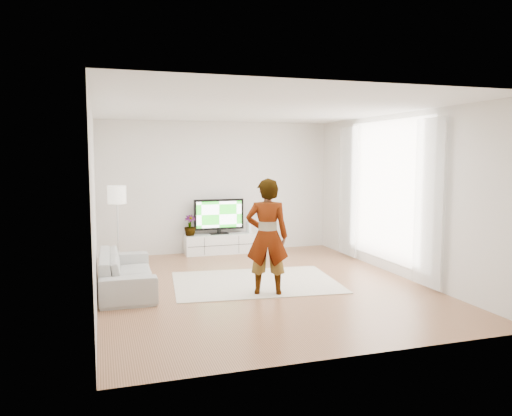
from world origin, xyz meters
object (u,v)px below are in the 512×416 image
object	(u,v)px
player	(267,236)
floor_lamp	(117,198)
sofa	(126,271)
rug	(255,282)
television	(219,215)
media_console	(219,244)

from	to	relation	value
player	floor_lamp	xyz separation A→B (m)	(-2.05, 2.61, 0.41)
player	floor_lamp	bearing A→B (deg)	-33.21
player	sofa	bearing A→B (deg)	-4.80
rug	sofa	world-z (taller)	sofa
television	sofa	xyz separation A→B (m)	(-2.05, -2.44, -0.52)
media_console	rug	xyz separation A→B (m)	(-0.01, -2.58, -0.20)
player	sofa	xyz separation A→B (m)	(-2.00, 0.87, -0.58)
rug	player	distance (m)	1.12
television	rug	distance (m)	2.73
media_console	rug	size ratio (longest dim) A/B	0.56
player	rug	bearing A→B (deg)	-74.38
player	sofa	size ratio (longest dim) A/B	0.86
sofa	floor_lamp	world-z (taller)	floor_lamp
sofa	rug	bearing A→B (deg)	-93.32
media_console	sofa	size ratio (longest dim) A/B	0.73
television	floor_lamp	world-z (taller)	floor_lamp
television	player	world-z (taller)	player
media_console	television	world-z (taller)	television
media_console	player	distance (m)	3.35
sofa	player	bearing A→B (deg)	-112.13
sofa	floor_lamp	size ratio (longest dim) A/B	1.33
media_console	television	distance (m)	0.61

